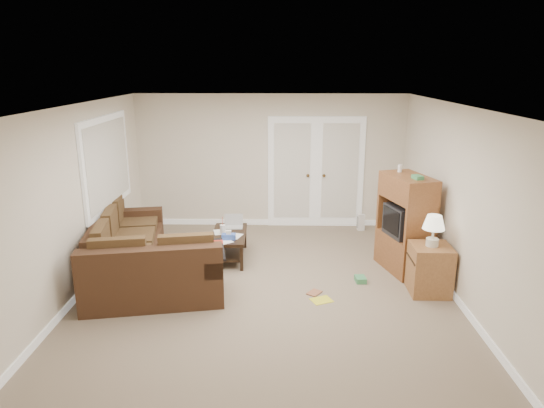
{
  "coord_description": "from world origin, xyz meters",
  "views": [
    {
      "loc": [
        0.18,
        -6.23,
        2.96
      ],
      "look_at": [
        0.07,
        0.34,
        1.1
      ],
      "focal_mm": 32.0,
      "sensor_mm": 36.0,
      "label": 1
    }
  ],
  "objects_px": {
    "coffee_table": "(230,244)",
    "tv_armoire": "(405,223)",
    "side_cabinet": "(430,265)",
    "sectional_sofa": "(139,259)"
  },
  "relations": [
    {
      "from": "coffee_table",
      "to": "tv_armoire",
      "type": "relative_size",
      "value": 0.68
    },
    {
      "from": "tv_armoire",
      "to": "side_cabinet",
      "type": "bearing_deg",
      "value": -93.69
    },
    {
      "from": "sectional_sofa",
      "to": "coffee_table",
      "type": "height_order",
      "value": "sectional_sofa"
    },
    {
      "from": "sectional_sofa",
      "to": "coffee_table",
      "type": "bearing_deg",
      "value": 25.31
    },
    {
      "from": "sectional_sofa",
      "to": "side_cabinet",
      "type": "bearing_deg",
      "value": -14.67
    },
    {
      "from": "coffee_table",
      "to": "tv_armoire",
      "type": "bearing_deg",
      "value": -9.72
    },
    {
      "from": "sectional_sofa",
      "to": "tv_armoire",
      "type": "height_order",
      "value": "tv_armoire"
    },
    {
      "from": "coffee_table",
      "to": "tv_armoire",
      "type": "xyz_separation_m",
      "value": [
        2.66,
        -0.4,
        0.5
      ]
    },
    {
      "from": "sectional_sofa",
      "to": "side_cabinet",
      "type": "distance_m",
      "value": 4.05
    },
    {
      "from": "sectional_sofa",
      "to": "side_cabinet",
      "type": "relative_size",
      "value": 2.57
    }
  ]
}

